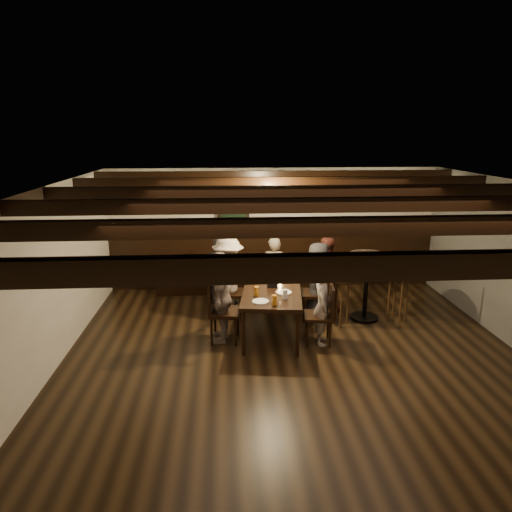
{
  "coord_description": "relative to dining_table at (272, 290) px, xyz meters",
  "views": [
    {
      "loc": [
        -0.93,
        -5.41,
        3.07
      ],
      "look_at": [
        -0.49,
        1.3,
        1.24
      ],
      "focal_mm": 32.0,
      "sensor_mm": 36.0,
      "label": 1
    }
  ],
  "objects": [
    {
      "name": "plate_near",
      "position": [
        -0.24,
        -0.68,
        0.07
      ],
      "size": [
        0.24,
        0.24,
        0.01
      ],
      "primitive_type": "cylinder",
      "color": "white",
      "rests_on": "dining_table"
    },
    {
      "name": "person_right_near",
      "position": [
        0.8,
        0.35,
        -0.0
      ],
      "size": [
        0.5,
        0.7,
        1.33
      ],
      "primitive_type": "imported",
      "rotation": [
        0.0,
        0.0,
        1.45
      ],
      "color": "black",
      "rests_on": "floor"
    },
    {
      "name": "candle",
      "position": [
        0.16,
        0.28,
        0.09
      ],
      "size": [
        0.05,
        0.05,
        0.05
      ],
      "primitive_type": "cylinder",
      "color": "beige",
      "rests_on": "dining_table"
    },
    {
      "name": "plate_far",
      "position": [
        0.14,
        -0.32,
        0.07
      ],
      "size": [
        0.24,
        0.24,
        0.01
      ],
      "primitive_type": "cylinder",
      "color": "white",
      "rests_on": "dining_table"
    },
    {
      "name": "person_bench_right",
      "position": [
        1.0,
        0.78,
        -0.01
      ],
      "size": [
        0.7,
        0.58,
        1.33
      ],
      "primitive_type": "imported",
      "rotation": [
        0.0,
        0.0,
        3.02
      ],
      "color": "#5A261F",
      "rests_on": "floor"
    },
    {
      "name": "pint_a",
      "position": [
        -0.19,
        0.73,
        0.13
      ],
      "size": [
        0.07,
        0.07,
        0.14
      ],
      "primitive_type": "cylinder",
      "color": "#BF7219",
      "rests_on": "dining_table"
    },
    {
      "name": "high_top_table",
      "position": [
        1.61,
        0.32,
        0.08
      ],
      "size": [
        0.64,
        0.64,
        1.14
      ],
      "color": "black",
      "rests_on": "floor"
    },
    {
      "name": "pint_d",
      "position": [
        0.32,
        0.16,
        0.13
      ],
      "size": [
        0.07,
        0.07,
        0.14
      ],
      "primitive_type": "cylinder",
      "color": "silver",
      "rests_on": "dining_table"
    },
    {
      "name": "person_left_near",
      "position": [
        -0.69,
        0.54,
        0.04
      ],
      "size": [
        0.64,
        0.97,
        1.42
      ],
      "primitive_type": "imported",
      "rotation": [
        0.0,
        0.0,
        -1.7
      ],
      "color": "#B4A798",
      "rests_on": "floor"
    },
    {
      "name": "person_left_far",
      "position": [
        -0.8,
        -0.35,
        0.03
      ],
      "size": [
        0.44,
        0.86,
        1.4
      ],
      "primitive_type": "imported",
      "rotation": [
        0.0,
        0.0,
        -1.7
      ],
      "color": "gray",
      "rests_on": "floor"
    },
    {
      "name": "person_right_far",
      "position": [
        0.69,
        -0.54,
        -0.08
      ],
      "size": [
        0.33,
        0.46,
        1.18
      ],
      "primitive_type": "imported",
      "rotation": [
        0.0,
        0.0,
        1.45
      ],
      "color": "gray",
      "rests_on": "floor"
    },
    {
      "name": "chair_right_near",
      "position": [
        0.77,
        0.36,
        -0.38
      ],
      "size": [
        0.49,
        0.49,
        0.96
      ],
      "rotation": [
        0.0,
        0.0,
        1.45
      ],
      "color": "black",
      "rests_on": "floor"
    },
    {
      "name": "pint_g",
      "position": [
        -0.05,
        -0.8,
        0.13
      ],
      "size": [
        0.07,
        0.07,
        0.14
      ],
      "primitive_type": "cylinder",
      "color": "#BF7219",
      "rests_on": "dining_table"
    },
    {
      "name": "bar_stool_right",
      "position": [
        2.11,
        0.17,
        -0.24
      ],
      "size": [
        0.36,
        0.37,
        1.15
      ],
      "rotation": [
        0.0,
        0.0,
        -0.01
      ],
      "color": "#331E10",
      "rests_on": "floor"
    },
    {
      "name": "pint_e",
      "position": [
        -0.27,
        -0.42,
        0.13
      ],
      "size": [
        0.07,
        0.07,
        0.14
      ],
      "primitive_type": "cylinder",
      "color": "#BF7219",
      "rests_on": "dining_table"
    },
    {
      "name": "condiment_caddy",
      "position": [
        -0.01,
        -0.05,
        0.12
      ],
      "size": [
        0.15,
        0.1,
        0.12
      ],
      "primitive_type": "cube",
      "color": "black",
      "rests_on": "dining_table"
    },
    {
      "name": "person_bench_left",
      "position": [
        -0.78,
        1.0,
        0.03
      ],
      "size": [
        0.74,
        0.53,
        1.41
      ],
      "primitive_type": "imported",
      "rotation": [
        0.0,
        0.0,
        3.02
      ],
      "color": "#2C2B2E",
      "rests_on": "floor"
    },
    {
      "name": "person_bench_centre",
      "position": [
        0.13,
        1.04,
        -0.03
      ],
      "size": [
        0.5,
        0.36,
        1.28
      ],
      "primitive_type": "imported",
      "rotation": [
        0.0,
        0.0,
        3.02
      ],
      "color": "slate",
      "rests_on": "floor"
    },
    {
      "name": "chair_right_far",
      "position": [
        0.66,
        -0.54,
        -0.4
      ],
      "size": [
        0.46,
        0.46,
        0.9
      ],
      "rotation": [
        0.0,
        0.0,
        1.45
      ],
      "color": "black",
      "rests_on": "floor"
    },
    {
      "name": "room",
      "position": [
        -0.05,
        0.88,
        0.4
      ],
      "size": [
        7.0,
        7.0,
        7.0
      ],
      "color": "black",
      "rests_on": "ground"
    },
    {
      "name": "pint_b",
      "position": [
        0.33,
        0.61,
        0.13
      ],
      "size": [
        0.07,
        0.07,
        0.14
      ],
      "primitive_type": "cylinder",
      "color": "#BF7219",
      "rests_on": "dining_table"
    },
    {
      "name": "chair_left_far",
      "position": [
        -0.77,
        -0.36,
        -0.38
      ],
      "size": [
        0.49,
        0.49,
        0.97
      ],
      "rotation": [
        0.0,
        0.0,
        -1.7
      ],
      "color": "black",
      "rests_on": "floor"
    },
    {
      "name": "dining_table",
      "position": [
        0.0,
        0.0,
        0.0
      ],
      "size": [
        1.11,
        2.04,
        0.73
      ],
      "rotation": [
        0.0,
        0.0,
        -0.12
      ],
      "color": "black",
      "rests_on": "floor"
    },
    {
      "name": "bar_stool_left",
      "position": [
        1.11,
        0.12,
        -0.24
      ],
      "size": [
        0.36,
        0.38,
        1.15
      ],
      "rotation": [
        0.0,
        0.0,
        -0.1
      ],
      "color": "#331E10",
      "rests_on": "floor"
    },
    {
      "name": "pint_f",
      "position": [
        0.13,
        -0.57,
        0.13
      ],
      "size": [
        0.07,
        0.07,
        0.14
      ],
      "primitive_type": "cylinder",
      "color": "silver",
      "rests_on": "dining_table"
    },
    {
      "name": "pint_c",
      "position": [
        -0.29,
        0.14,
        0.13
      ],
      "size": [
        0.07,
        0.07,
        0.14
      ],
      "primitive_type": "cylinder",
      "color": "#BF7219",
      "rests_on": "dining_table"
    },
    {
      "name": "chair_left_near",
      "position": [
        -0.66,
        0.54,
        -0.39
      ],
      "size": [
        0.47,
        0.47,
        0.92
      ],
      "rotation": [
        0.0,
        0.0,
        -1.7
      ],
      "color": "black",
      "rests_on": "floor"
    }
  ]
}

